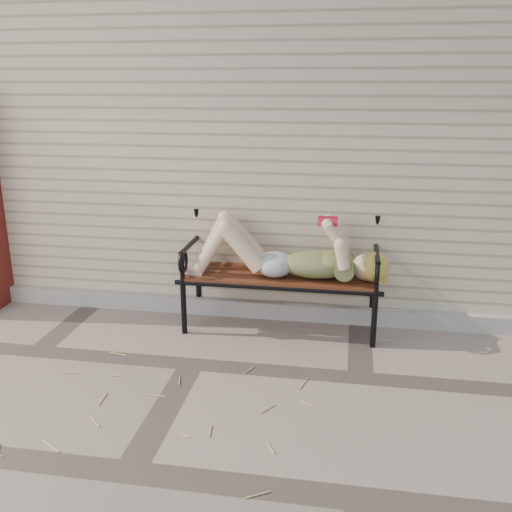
# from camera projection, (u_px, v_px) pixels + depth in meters

# --- Properties ---
(ground) EXTENTS (80.00, 80.00, 0.00)m
(ground) POSITION_uv_depth(u_px,v_px,m) (192.00, 364.00, 4.28)
(ground) COLOR gray
(ground) RESTS_ON ground
(house_wall) EXTENTS (8.00, 4.00, 3.00)m
(house_wall) POSITION_uv_depth(u_px,v_px,m) (258.00, 128.00, 6.66)
(house_wall) COLOR #C3B498
(house_wall) RESTS_ON ground
(foundation_strip) EXTENTS (8.00, 0.10, 0.15)m
(foundation_strip) POSITION_uv_depth(u_px,v_px,m) (221.00, 306.00, 5.17)
(foundation_strip) COLOR #A49F94
(foundation_strip) RESTS_ON ground
(garden_bench) EXTENTS (1.76, 0.70, 1.14)m
(garden_bench) POSITION_uv_depth(u_px,v_px,m) (282.00, 253.00, 4.81)
(garden_bench) COLOR black
(garden_bench) RESTS_ON ground
(reading_woman) EXTENTS (1.67, 0.38, 0.52)m
(reading_woman) POSITION_uv_depth(u_px,v_px,m) (282.00, 253.00, 4.67)
(reading_woman) COLOR #093544
(reading_woman) RESTS_ON ground
(straw_scatter) EXTENTS (2.95, 1.62, 0.01)m
(straw_scatter) POSITION_uv_depth(u_px,v_px,m) (112.00, 396.00, 3.83)
(straw_scatter) COLOR #C8BD61
(straw_scatter) RESTS_ON ground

